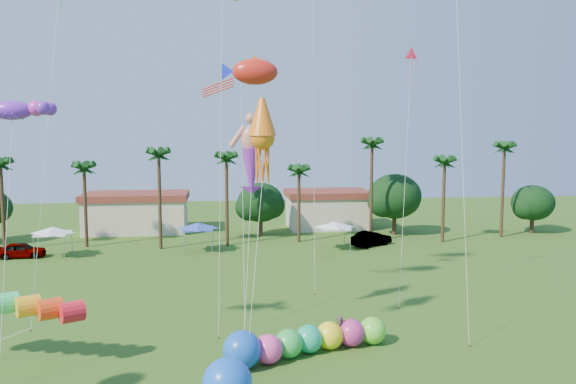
{
  "coord_description": "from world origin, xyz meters",
  "views": [
    {
      "loc": [
        -3.71,
        -20.43,
        12.29
      ],
      "look_at": [
        0.0,
        10.0,
        9.0
      ],
      "focal_mm": 35.0,
      "sensor_mm": 36.0,
      "label": 1
    }
  ],
  "objects": [
    {
      "name": "tree_line",
      "position": [
        3.57,
        44.0,
        4.28
      ],
      "size": [
        69.46,
        8.91,
        11.0
      ],
      "color": "#3A2819",
      "rests_on": "ground"
    },
    {
      "name": "buildings_row",
      "position": [
        -3.09,
        50.0,
        2.0
      ],
      "size": [
        35.0,
        7.0,
        4.0
      ],
      "color": "beige",
      "rests_on": "ground"
    },
    {
      "name": "tent_row",
      "position": [
        -6.0,
        36.33,
        2.75
      ],
      "size": [
        31.0,
        4.0,
        0.6
      ],
      "color": "white",
      "rests_on": "ground"
    },
    {
      "name": "car_a",
      "position": [
        -23.12,
        36.3,
        0.77
      ],
      "size": [
        4.6,
        2.1,
        1.53
      ],
      "primitive_type": "imported",
      "rotation": [
        0.0,
        0.0,
        1.64
      ],
      "color": "#4C4C54",
      "rests_on": "ground"
    },
    {
      "name": "car_b",
      "position": [
        12.48,
        37.81,
        0.8
      ],
      "size": [
        5.02,
        4.0,
        1.6
      ],
      "primitive_type": "imported",
      "rotation": [
        0.0,
        0.0,
        2.12
      ],
      "color": "#4C4C54",
      "rests_on": "ground"
    },
    {
      "name": "spectator_b",
      "position": [
        3.01,
        10.01,
        0.91
      ],
      "size": [
        1.12,
        1.1,
        1.81
      ],
      "primitive_type": "imported",
      "rotation": [
        0.0,
        0.0,
        -0.72
      ],
      "color": "gray",
      "rests_on": "ground"
    },
    {
      "name": "caterpillar_inflatable",
      "position": [
        0.63,
        9.02,
        0.85
      ],
      "size": [
        9.76,
        4.64,
        2.02
      ],
      "rotation": [
        0.0,
        0.0,
        0.34
      ],
      "color": "#FA429B",
      "rests_on": "ground"
    },
    {
      "name": "blue_ball",
      "position": [
        -3.51,
        3.72,
        1.13
      ],
      "size": [
        2.25,
        2.25,
        2.25
      ],
      "primitive_type": "sphere",
      "color": "blue",
      "rests_on": "ground"
    },
    {
      "name": "rainbow_tube",
      "position": [
        -13.44,
        8.93,
        3.01
      ],
      "size": [
        9.08,
        3.72,
        3.57
      ],
      "color": "red",
      "rests_on": "ground"
    },
    {
      "name": "merman_kite",
      "position": [
        -1.8,
        13.88,
        10.64
      ],
      "size": [
        2.17,
        4.12,
        13.02
      ],
      "color": "tan",
      "rests_on": "ground"
    },
    {
      "name": "fish_kite",
      "position": [
        -1.29,
        17.65,
        16.28
      ],
      "size": [
        4.84,
        6.15,
        17.24
      ],
      "color": "red",
      "rests_on": "ground"
    },
    {
      "name": "squid_kite",
      "position": [
        -1.36,
        10.56,
        11.99
      ],
      "size": [
        2.21,
        4.79,
        14.24
      ],
      "color": "orange",
      "rests_on": "ground"
    },
    {
      "name": "lobster_kite",
      "position": [
        -14.26,
        10.03,
        13.39
      ],
      "size": [
        3.8,
        4.61,
        14.11
      ],
      "color": "purple",
      "rests_on": "ground"
    },
    {
      "name": "delta_kite_red",
      "position": [
        10.24,
        19.82,
        17.52
      ],
      "size": [
        2.31,
        3.68,
        18.45
      ],
      "color": "#F31B40",
      "rests_on": "ground"
    }
  ]
}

